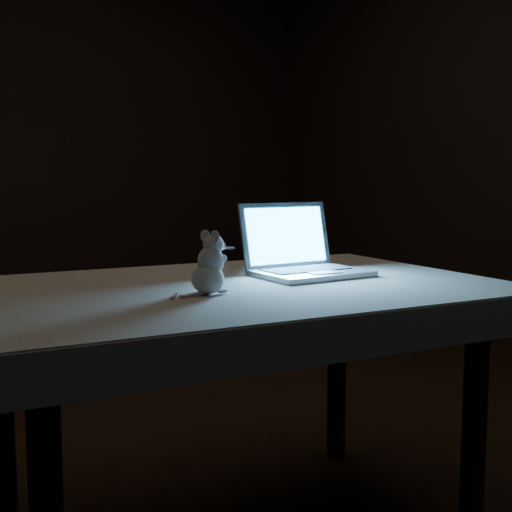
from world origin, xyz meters
TOP-DOWN VIEW (x-y plane):
  - floor at (0.00, 0.00)m, footprint 5.00×5.00m
  - back_wall at (0.00, 2.50)m, footprint 4.50×0.04m
  - table at (-0.27, -0.53)m, footprint 1.38×0.99m
  - tablecloth at (-0.20, -0.57)m, footprint 1.54×1.19m
  - laptop at (-0.00, -0.54)m, footprint 0.32×0.28m
  - plush_mouse at (-0.40, -0.62)m, footprint 0.14×0.14m

SIDE VIEW (x-z plane):
  - floor at x=0.00m, z-range 0.00..0.00m
  - table at x=-0.27m, z-range 0.00..0.69m
  - tablecloth at x=-0.20m, z-range 0.60..0.70m
  - plush_mouse at x=-0.40m, z-range 0.70..0.85m
  - laptop at x=0.00m, z-range 0.70..0.90m
  - back_wall at x=0.00m, z-range 0.00..2.60m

